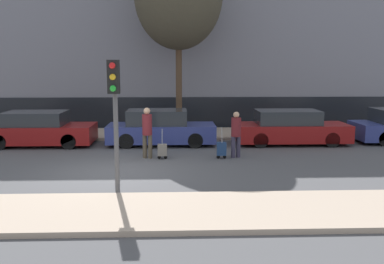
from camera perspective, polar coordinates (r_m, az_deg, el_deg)
The scene contains 12 objects.
ground_plane at distance 13.29m, azimuth -10.24°, elevation -5.32°, with size 80.00×80.00×0.00m, color #4C4C4F.
sidewalk_near at distance 9.72m, azimuth -13.35°, elevation -10.41°, with size 28.00×2.50×0.12m.
sidewalk_far at distance 20.09m, azimuth -7.49°, elevation -0.24°, with size 28.00×3.00×0.12m.
building_facade at distance 23.81m, azimuth -6.85°, elevation 12.86°, with size 28.00×3.52×9.81m.
parked_car_0 at distance 18.37m, azimuth -19.71°, elevation 0.30°, with size 4.29×1.89×1.38m.
parked_car_1 at distance 17.48m, azimuth -4.25°, elevation 0.46°, with size 4.36×1.71×1.44m.
parked_car_2 at distance 18.06m, azimuth 12.97°, elevation 0.49°, with size 4.60×1.74×1.40m.
pedestrian_left at distance 14.95m, azimuth -6.00°, elevation 0.34°, with size 0.34×0.34×1.78m.
trolley_left at distance 14.89m, azimuth -3.98°, elevation -2.41°, with size 0.34×0.29×1.06m.
pedestrian_right at distance 15.07m, azimuth 5.89°, elevation 0.03°, with size 0.34×0.34×1.63m.
trolley_right at distance 14.94m, azimuth 3.96°, elevation -2.26°, with size 0.34×0.29×1.11m.
traffic_light at distance 10.52m, azimuth -10.29°, elevation 4.25°, with size 0.28×0.47×3.36m.
Camera 1 is at (1.87, -12.75, 3.24)m, focal length 40.00 mm.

